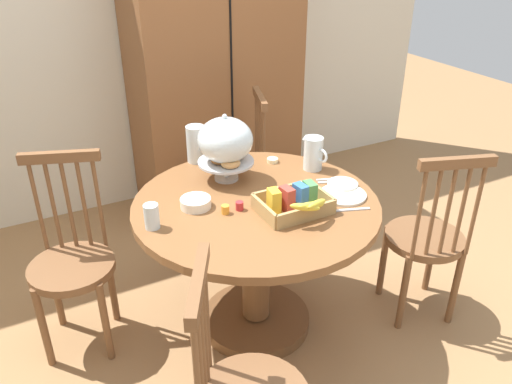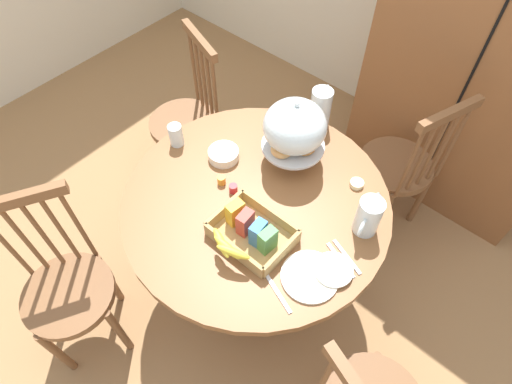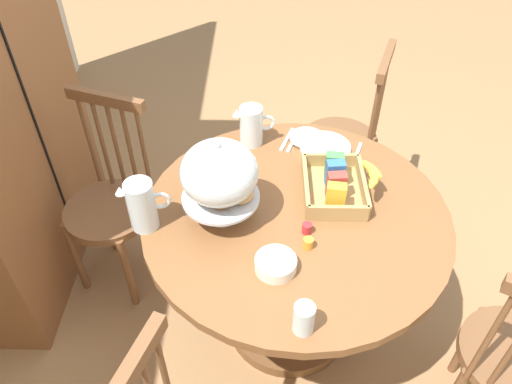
# 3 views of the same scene
# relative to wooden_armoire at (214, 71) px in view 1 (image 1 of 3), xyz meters

# --- Properties ---
(ground_plane) EXTENTS (10.00, 10.00, 0.00)m
(ground_plane) POSITION_rel_wooden_armoire_xyz_m (-0.38, -1.50, -0.98)
(ground_plane) COLOR #997047
(wall_back) EXTENTS (4.80, 0.06, 2.60)m
(wall_back) POSITION_rel_wooden_armoire_xyz_m (-0.38, 0.33, 0.32)
(wall_back) COLOR silver
(wall_back) RESTS_ON ground_plane
(wooden_armoire) EXTENTS (1.18, 0.60, 1.96)m
(wooden_armoire) POSITION_rel_wooden_armoire_xyz_m (0.00, 0.00, 0.00)
(wooden_armoire) COLOR brown
(wooden_armoire) RESTS_ON ground_plane
(dining_table) EXTENTS (1.15, 1.15, 0.74)m
(dining_table) POSITION_rel_wooden_armoire_xyz_m (-0.39, -1.36, -0.47)
(dining_table) COLOR brown
(dining_table) RESTS_ON ground_plane
(windsor_chair_near_window) EXTENTS (0.43, 0.43, 0.97)m
(windsor_chair_near_window) POSITION_rel_wooden_armoire_xyz_m (-1.21, -1.04, -0.53)
(windsor_chair_near_window) COLOR brown
(windsor_chair_near_window) RESTS_ON ground_plane
(windsor_chair_facing_door) EXTENTS (0.43, 0.43, 0.97)m
(windsor_chair_facing_door) POSITION_rel_wooden_armoire_xyz_m (0.43, -1.67, -0.53)
(windsor_chair_facing_door) COLOR brown
(windsor_chair_facing_door) RESTS_ON ground_plane
(windsor_chair_far_side) EXTENTS (0.43, 0.43, 0.97)m
(windsor_chair_far_side) POSITION_rel_wooden_armoire_xyz_m (-0.08, -0.54, -0.53)
(windsor_chair_far_side) COLOR brown
(windsor_chair_far_side) RESTS_ON ground_plane
(pastry_stand_with_dome) EXTENTS (0.28, 0.28, 0.34)m
(pastry_stand_with_dome) POSITION_rel_wooden_armoire_xyz_m (-0.41, -1.08, -0.05)
(pastry_stand_with_dome) COLOR silver
(pastry_stand_with_dome) RESTS_ON dining_table
(orange_juice_pitcher) EXTENTS (0.10, 0.18, 0.18)m
(orange_juice_pitcher) POSITION_rel_wooden_armoire_xyz_m (0.04, -1.18, -0.16)
(orange_juice_pitcher) COLOR silver
(orange_juice_pitcher) RESTS_ON dining_table
(milk_pitcher) EXTENTS (0.10, 0.18, 0.20)m
(milk_pitcher) POSITION_rel_wooden_armoire_xyz_m (-0.46, -0.81, -0.15)
(milk_pitcher) COLOR silver
(milk_pitcher) RESTS_ON dining_table
(cereal_basket) EXTENTS (0.32, 0.30, 0.12)m
(cereal_basket) POSITION_rel_wooden_armoire_xyz_m (-0.28, -1.52, -0.20)
(cereal_basket) COLOR tan
(cereal_basket) RESTS_ON dining_table
(china_plate_large) EXTENTS (0.22, 0.22, 0.01)m
(china_plate_large) POSITION_rel_wooden_armoire_xyz_m (0.00, -1.50, -0.24)
(china_plate_large) COLOR white
(china_plate_large) RESTS_ON dining_table
(china_plate_small) EXTENTS (0.15, 0.15, 0.01)m
(china_plate_small) POSITION_rel_wooden_armoire_xyz_m (0.05, -1.42, -0.23)
(china_plate_small) COLOR white
(china_plate_small) RESTS_ON china_plate_large
(cereal_bowl) EXTENTS (0.14, 0.14, 0.04)m
(cereal_bowl) POSITION_rel_wooden_armoire_xyz_m (-0.66, -1.28, -0.22)
(cereal_bowl) COLOR white
(cereal_bowl) RESTS_ON dining_table
(drinking_glass) EXTENTS (0.06, 0.06, 0.11)m
(drinking_glass) POSITION_rel_wooden_armoire_xyz_m (-0.88, -1.36, -0.19)
(drinking_glass) COLOR silver
(drinking_glass) RESTS_ON dining_table
(butter_dish) EXTENTS (0.06, 0.06, 0.02)m
(butter_dish) POSITION_rel_wooden_armoire_xyz_m (-0.11, -1.01, -0.23)
(butter_dish) COLOR beige
(butter_dish) RESTS_ON dining_table
(jam_jar_strawberry) EXTENTS (0.04, 0.04, 0.04)m
(jam_jar_strawberry) POSITION_rel_wooden_armoire_xyz_m (-0.49, -1.39, -0.22)
(jam_jar_strawberry) COLOR #B7282D
(jam_jar_strawberry) RESTS_ON dining_table
(jam_jar_apricot) EXTENTS (0.04, 0.04, 0.04)m
(jam_jar_apricot) POSITION_rel_wooden_armoire_xyz_m (-0.56, -1.39, -0.22)
(jam_jar_apricot) COLOR orange
(jam_jar_apricot) RESTS_ON dining_table
(table_knife) EXTENTS (0.16, 0.07, 0.01)m
(table_knife) POSITION_rel_wooden_armoire_xyz_m (0.05, -1.37, -0.24)
(table_knife) COLOR silver
(table_knife) RESTS_ON dining_table
(dinner_fork) EXTENTS (0.16, 0.07, 0.01)m
(dinner_fork) POSITION_rel_wooden_armoire_xyz_m (0.06, -1.34, -0.24)
(dinner_fork) COLOR silver
(dinner_fork) RESTS_ON dining_table
(soup_spoon) EXTENTS (0.16, 0.07, 0.01)m
(soup_spoon) POSITION_rel_wooden_armoire_xyz_m (-0.05, -1.63, -0.24)
(soup_spoon) COLOR silver
(soup_spoon) RESTS_ON dining_table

